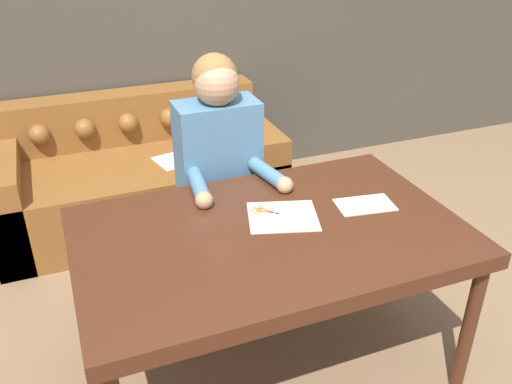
{
  "coord_description": "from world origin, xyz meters",
  "views": [
    {
      "loc": [
        -0.74,
        -1.71,
        1.91
      ],
      "look_at": [
        -0.0,
        0.17,
        0.83
      ],
      "focal_mm": 38.0,
      "sensor_mm": 36.0,
      "label": 1
    }
  ],
  "objects": [
    {
      "name": "ground_plane",
      "position": [
        0.0,
        0.0,
        0.0
      ],
      "size": [
        16.0,
        16.0,
        0.0
      ],
      "primitive_type": "plane",
      "color": "#846647"
    },
    {
      "name": "wall_back",
      "position": [
        0.0,
        2.05,
        1.3
      ],
      "size": [
        8.0,
        0.06,
        2.6
      ],
      "color": "#474238",
      "rests_on": "ground_plane"
    },
    {
      "name": "dining_table",
      "position": [
        0.0,
        0.02,
        0.67
      ],
      "size": [
        1.58,
        1.0,
        0.73
      ],
      "color": "#472314",
      "rests_on": "ground_plane"
    },
    {
      "name": "couch",
      "position": [
        -0.29,
        1.59,
        0.29
      ],
      "size": [
        1.8,
        0.9,
        0.78
      ],
      "color": "brown",
      "rests_on": "ground_plane"
    },
    {
      "name": "person",
      "position": [
        -0.01,
        0.67,
        0.67
      ],
      "size": [
        0.47,
        0.56,
        1.3
      ],
      "color": "#33281E",
      "rests_on": "ground_plane"
    },
    {
      "name": "pattern_paper_main",
      "position": [
        0.09,
        0.09,
        0.73
      ],
      "size": [
        0.35,
        0.33,
        0.0
      ],
      "color": "beige",
      "rests_on": "dining_table"
    },
    {
      "name": "pattern_paper_offcut",
      "position": [
        0.47,
        0.05,
        0.73
      ],
      "size": [
        0.27,
        0.19,
        0.0
      ],
      "color": "beige",
      "rests_on": "dining_table"
    },
    {
      "name": "scissors",
      "position": [
        0.04,
        0.15,
        0.73
      ],
      "size": [
        0.2,
        0.19,
        0.01
      ],
      "color": "silver",
      "rests_on": "dining_table"
    }
  ]
}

